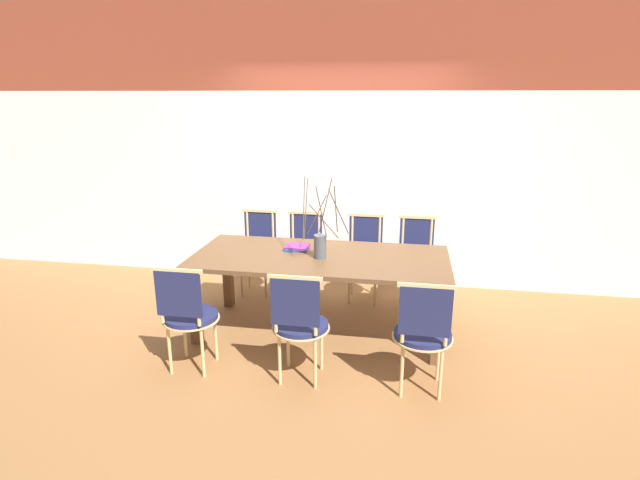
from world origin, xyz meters
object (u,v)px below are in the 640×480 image
(chair_near_center, at_px, (423,331))
(dining_table, at_px, (320,265))
(vase_centerpiece, at_px, (320,243))
(book_stack, at_px, (297,248))
(chair_far_center, at_px, (364,254))

(chair_near_center, bearing_deg, dining_table, 136.53)
(dining_table, bearing_deg, vase_centerpiece, -77.93)
(book_stack, bearing_deg, chair_near_center, -41.14)
(dining_table, bearing_deg, book_stack, 149.12)
(chair_far_center, xyz_separation_m, vase_centerpiece, (-0.32, -0.92, 0.38))
(vase_centerpiece, bearing_deg, chair_far_center, 70.87)
(vase_centerpiece, height_order, book_stack, vase_centerpiece)
(chair_near_center, height_order, vase_centerpiece, vase_centerpiece)
(chair_far_center, height_order, vase_centerpiece, vase_centerpiece)
(dining_table, relative_size, chair_far_center, 2.51)
(chair_far_center, distance_m, vase_centerpiece, 1.05)
(dining_table, bearing_deg, chair_near_center, -43.47)
(book_stack, bearing_deg, vase_centerpiece, -38.14)
(vase_centerpiece, distance_m, book_stack, 0.35)
(vase_centerpiece, bearing_deg, book_stack, 141.86)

